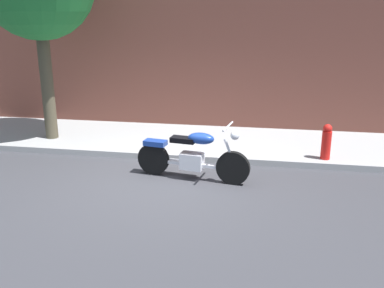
# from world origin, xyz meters

# --- Properties ---
(ground_plane) EXTENTS (60.00, 60.00, 0.00)m
(ground_plane) POSITION_xyz_m (0.00, 0.00, 0.00)
(ground_plane) COLOR #38383D
(sidewalk) EXTENTS (25.15, 2.68, 0.14)m
(sidewalk) POSITION_xyz_m (0.00, 2.56, 0.07)
(sidewalk) COLOR #999999
(sidewalk) RESTS_ON ground
(motorcycle) EXTENTS (2.27, 0.76, 1.15)m
(motorcycle) POSITION_xyz_m (0.51, 0.26, 0.48)
(motorcycle) COLOR black
(motorcycle) RESTS_ON ground
(fire_hydrant) EXTENTS (0.20, 0.20, 0.91)m
(fire_hydrant) POSITION_xyz_m (3.18, 1.53, 0.46)
(fire_hydrant) COLOR red
(fire_hydrant) RESTS_ON ground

